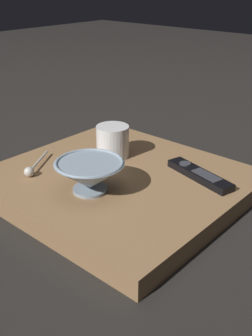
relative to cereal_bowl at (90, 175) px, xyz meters
name	(u,v)px	position (x,y,z in m)	size (l,w,h in m)	color
ground_plane	(119,191)	(0.01, -0.11, -0.09)	(6.00, 6.00, 0.00)	black
table	(119,183)	(0.01, -0.11, -0.07)	(0.59, 0.55, 0.05)	#936D47
cereal_bowl	(90,175)	(0.00, 0.00, 0.00)	(0.16, 0.16, 0.08)	#8C9EAD
coffee_mug	(113,141)	(0.10, -0.19, 0.00)	(0.09, 0.09, 0.09)	white
teaspoon	(31,169)	(0.18, 0.04, -0.03)	(0.08, 0.13, 0.03)	silver
tv_remote_near	(199,175)	(-0.16, -0.23, -0.03)	(0.20, 0.09, 0.02)	black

